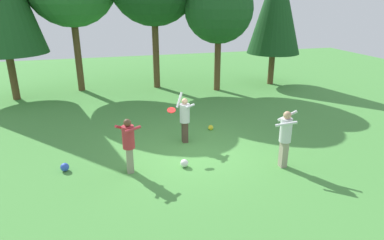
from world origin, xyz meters
TOP-DOWN VIEW (x-y plane):
  - ground_plane at (0.00, 0.00)m, footprint 40.00×40.00m
  - person_thrower at (-0.00, 0.92)m, footprint 0.66×0.66m
  - person_catcher at (-2.03, -0.75)m, footprint 0.72×0.71m
  - person_bystander at (2.35, -1.60)m, footprint 0.74×0.71m
  - frisbee at (-0.58, 0.32)m, footprint 0.32×0.31m
  - ball_orange at (4.23, 1.55)m, footprint 0.25×0.25m
  - ball_yellow at (1.22, 1.75)m, footprint 0.20×0.20m
  - ball_white at (-0.47, -0.86)m, footprint 0.24×0.24m
  - ball_blue at (-3.85, -0.19)m, footprint 0.24×0.24m
  - tree_right at (3.41, 7.32)m, footprint 3.49×3.49m
  - tree_far_right at (6.87, 7.80)m, footprint 2.92×2.92m

SIDE VIEW (x-z plane):
  - ground_plane at x=0.00m, z-range 0.00..0.00m
  - ball_yellow at x=1.22m, z-range 0.00..0.20m
  - ball_white at x=-0.47m, z-range 0.00..0.24m
  - ball_blue at x=-3.85m, z-range 0.00..0.24m
  - ball_orange at x=4.23m, z-range 0.00..0.25m
  - person_thrower at x=0.00m, z-range 0.07..1.80m
  - person_catcher at x=-2.03m, z-range 0.15..1.76m
  - person_bystander at x=2.35m, z-range 0.17..1.89m
  - frisbee at x=-0.58m, z-range 1.34..1.46m
  - tree_right at x=3.41m, z-range 1.22..7.18m
  - tree_far_right at x=6.87m, z-range 0.87..7.84m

